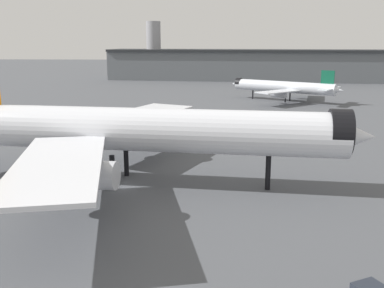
% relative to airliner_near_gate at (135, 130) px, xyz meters
% --- Properties ---
extents(ground, '(900.00, 900.00, 0.00)m').
position_rel_airliner_near_gate_xyz_m(ground, '(-1.41, -2.43, -8.44)').
color(ground, '#4C4F54').
extents(airliner_near_gate, '(70.14, 63.73, 19.15)m').
position_rel_airliner_near_gate_xyz_m(airliner_near_gate, '(0.00, 0.00, 0.00)').
color(airliner_near_gate, silver).
rests_on(airliner_near_gate, ground).
extents(airliner_far_taxiway, '(39.16, 35.10, 11.82)m').
position_rel_airliner_near_gate_xyz_m(airliner_far_taxiway, '(37.34, 96.46, -3.23)').
color(airliner_far_taxiway, silver).
rests_on(airliner_far_taxiway, ground).
extents(terminal_building, '(184.41, 43.75, 32.34)m').
position_rel_airliner_near_gate_xyz_m(terminal_building, '(41.83, 181.59, 0.30)').
color(terminal_building, slate).
rests_on(terminal_building, ground).
extents(traffic_cone_near_nose, '(0.47, 0.47, 0.59)m').
position_rel_airliner_near_gate_xyz_m(traffic_cone_near_nose, '(-33.08, 23.47, -8.14)').
color(traffic_cone_near_nose, '#F2600C').
rests_on(traffic_cone_near_nose, ground).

